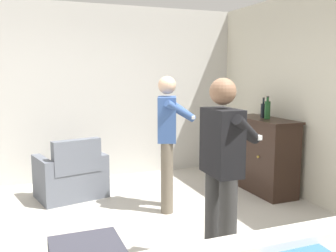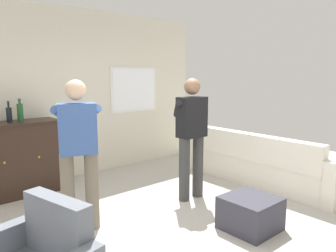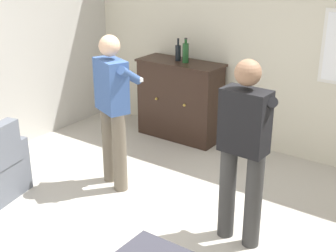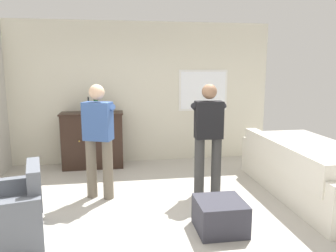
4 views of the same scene
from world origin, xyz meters
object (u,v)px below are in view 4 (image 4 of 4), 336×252
couch (290,175)px  sideboard_cabinet (93,140)px  armchair (15,215)px  bottle_liquor_amber (89,106)px  person_standing_right (208,134)px  person_standing_left (99,136)px  ottoman (220,215)px  bottle_wine_green (96,105)px

couch → sideboard_cabinet: (-3.02, 1.93, 0.22)m
armchair → bottle_liquor_amber: 2.88m
bottle_liquor_amber → person_standing_right: person_standing_right is taller
armchair → sideboard_cabinet: bearing=75.4°
bottle_liquor_amber → person_standing_right: (1.86, -1.72, -0.25)m
couch → bottle_liquor_amber: size_ratio=8.91×
armchair → sideboard_cabinet: 2.74m
sideboard_cabinet → person_standing_left: size_ratio=0.70×
couch → ottoman: bearing=-147.4°
couch → sideboard_cabinet: sideboard_cabinet is taller
ottoman → bottle_liquor_amber: bearing=120.9°
person_standing_right → ottoman: bearing=-98.1°
sideboard_cabinet → armchair: bearing=-104.6°
armchair → sideboard_cabinet: size_ratio=0.85×
sideboard_cabinet → ottoman: size_ratio=2.10×
couch → person_standing_left: (-2.81, 0.37, 0.62)m
person_standing_left → bottle_liquor_amber: bearing=99.2°
couch → armchair: (-3.71, -0.71, -0.03)m
bottle_wine_green → armchair: bearing=-106.4°
bottle_wine_green → person_standing_left: size_ratio=0.19×
sideboard_cabinet → bottle_liquor_amber: (-0.05, 0.03, 0.65)m
person_standing_right → sideboard_cabinet: bearing=136.7°
couch → bottle_wine_green: (-2.93, 1.93, 0.89)m
ottoman → person_standing_right: person_standing_right is taller
person_standing_right → bottle_liquor_amber: bearing=137.2°
ottoman → sideboard_cabinet: bearing=120.3°
bottle_liquor_amber → person_standing_left: (0.26, -1.58, -0.25)m
armchair → bottle_liquor_amber: bottle_liquor_amber is taller
sideboard_cabinet → bottle_liquor_amber: 0.65m
bottle_liquor_amber → person_standing_right: bearing=-42.8°
sideboard_cabinet → ottoman: 3.27m
sideboard_cabinet → bottle_liquor_amber: size_ratio=3.95×
couch → sideboard_cabinet: bearing=147.3°
ottoman → person_standing_left: 2.05m
bottle_wine_green → person_standing_left: bearing=-85.7°
armchair → bottle_wine_green: bottle_wine_green is taller
ottoman → person_standing_left: person_standing_left is taller
bottle_wine_green → ottoman: bottle_wine_green is taller
person_standing_left → person_standing_right: size_ratio=1.00×
person_standing_left → sideboard_cabinet: bearing=97.4°
bottle_wine_green → person_standing_left: person_standing_left is taller
bottle_liquor_amber → ottoman: bottle_liquor_amber is taller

